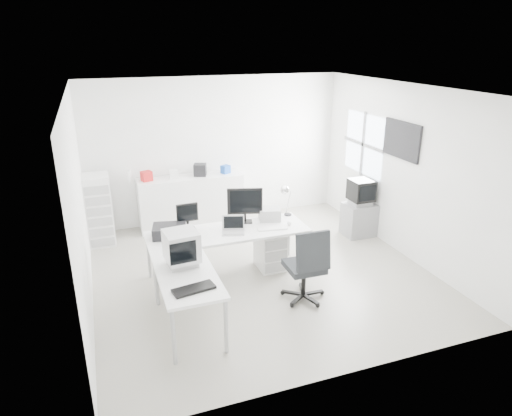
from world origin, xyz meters
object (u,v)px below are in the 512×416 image
object	(u,v)px
laptop	(233,226)
laser_printer	(270,214)
main_desk	(229,254)
filing_cabinet	(99,210)
tv_cabinet	(359,219)
sideboard	(191,201)
lcd_monitor_small	(187,217)
crt_tv	(361,192)
inkjet_printer	(169,231)
lcd_monitor_large	(245,205)
office_chair	(304,263)
crt_monitor	(182,249)
drawer_pedestal	(270,250)
side_desk	(188,301)

from	to	relation	value
laptop	laser_printer	distance (m)	0.77
laser_printer	main_desk	bearing A→B (deg)	-149.02
laser_printer	filing_cabinet	size ratio (longest dim) A/B	0.26
tv_cabinet	sideboard	bearing A→B (deg)	152.09
lcd_monitor_small	crt_tv	bearing A→B (deg)	5.60
lcd_monitor_small	main_desk	bearing A→B (deg)	-26.74
inkjet_printer	tv_cabinet	distance (m)	3.66
lcd_monitor_large	office_chair	bearing A→B (deg)	-54.28
sideboard	lcd_monitor_small	bearing A→B (deg)	-103.16
laptop	filing_cabinet	size ratio (longest dim) A/B	0.29
crt_monitor	sideboard	distance (m)	3.17
laptop	tv_cabinet	bearing A→B (deg)	34.31
crt_monitor	filing_cabinet	size ratio (longest dim) A/B	0.36
crt_monitor	tv_cabinet	bearing A→B (deg)	18.32
main_desk	drawer_pedestal	xyz separation A→B (m)	(0.70, 0.05, -0.08)
side_desk	sideboard	xyz separation A→B (m)	(0.75, 3.29, 0.12)
tv_cabinet	filing_cabinet	bearing A→B (deg)	164.78
office_chair	filing_cabinet	size ratio (longest dim) A/B	0.88
drawer_pedestal	laser_printer	world-z (taller)	laser_printer
drawer_pedestal	sideboard	size ratio (longest dim) A/B	0.30
drawer_pedestal	sideboard	xyz separation A→B (m)	(-0.80, 2.14, 0.20)
main_desk	crt_tv	distance (m)	2.84
office_chair	drawer_pedestal	bearing A→B (deg)	96.78
laptop	crt_monitor	bearing A→B (deg)	-122.63
drawer_pedestal	laptop	world-z (taller)	laptop
laser_printer	tv_cabinet	size ratio (longest dim) A/B	0.54
tv_cabinet	filing_cabinet	distance (m)	4.68
drawer_pedestal	filing_cabinet	size ratio (longest dim) A/B	0.48
drawer_pedestal	lcd_monitor_large	distance (m)	0.84
laptop	filing_cabinet	world-z (taller)	filing_cabinet
lcd_monitor_large	tv_cabinet	distance (m)	2.52
crt_monitor	inkjet_printer	bearing A→B (deg)	84.79
crt_monitor	crt_tv	distance (m)	3.89
main_desk	drawer_pedestal	bearing A→B (deg)	4.09
sideboard	office_chair	bearing A→B (deg)	-74.25
laser_printer	office_chair	world-z (taller)	office_chair
crt_monitor	side_desk	bearing A→B (deg)	-95.21
drawer_pedestal	sideboard	bearing A→B (deg)	110.36
main_desk	sideboard	xyz separation A→B (m)	(-0.10, 2.19, 0.12)
laptop	crt_tv	distance (m)	2.79
side_desk	inkjet_printer	xyz separation A→B (m)	(0.00, 1.20, 0.46)
lcd_monitor_large	office_chair	size ratio (longest dim) A/B	0.51
side_desk	tv_cabinet	distance (m)	4.00
tv_cabinet	laptop	bearing A→B (deg)	-163.25
main_desk	drawer_pedestal	distance (m)	0.71
laser_printer	crt_tv	bearing A→B (deg)	28.42
tv_cabinet	crt_tv	bearing A→B (deg)	0.00
inkjet_printer	laser_printer	bearing A→B (deg)	16.53
crt_monitor	drawer_pedestal	bearing A→B (deg)	24.94
main_desk	inkjet_printer	bearing A→B (deg)	173.29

